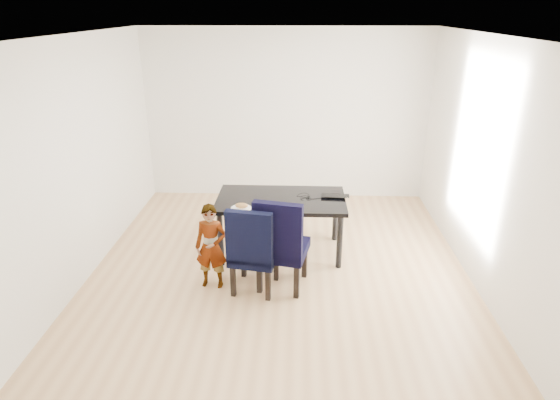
{
  "coord_description": "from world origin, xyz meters",
  "views": [
    {
      "loc": [
        0.21,
        -4.89,
        2.96
      ],
      "look_at": [
        0.0,
        0.2,
        0.85
      ],
      "focal_mm": 30.0,
      "sensor_mm": 36.0,
      "label": 1
    }
  ],
  "objects_px": {
    "plate": "(241,208)",
    "laptop": "(335,195)",
    "dining_table": "(281,225)",
    "child": "(211,247)",
    "chair_right": "(283,241)",
    "chair_left": "(255,247)"
  },
  "relations": [
    {
      "from": "dining_table",
      "to": "chair_right",
      "type": "distance_m",
      "value": 0.8
    },
    {
      "from": "chair_right",
      "to": "plate",
      "type": "xyz_separation_m",
      "value": [
        -0.51,
        0.43,
        0.2
      ]
    },
    {
      "from": "plate",
      "to": "laptop",
      "type": "bearing_deg",
      "value": 21.96
    },
    {
      "from": "dining_table",
      "to": "child",
      "type": "bearing_deg",
      "value": -131.86
    },
    {
      "from": "child",
      "to": "laptop",
      "type": "height_order",
      "value": "child"
    },
    {
      "from": "chair_right",
      "to": "plate",
      "type": "bearing_deg",
      "value": 151.6
    },
    {
      "from": "chair_left",
      "to": "chair_right",
      "type": "distance_m",
      "value": 0.32
    },
    {
      "from": "plate",
      "to": "laptop",
      "type": "distance_m",
      "value": 1.23
    },
    {
      "from": "dining_table",
      "to": "child",
      "type": "height_order",
      "value": "child"
    },
    {
      "from": "chair_right",
      "to": "laptop",
      "type": "bearing_deg",
      "value": 66.46
    },
    {
      "from": "chair_left",
      "to": "laptop",
      "type": "height_order",
      "value": "chair_left"
    },
    {
      "from": "plate",
      "to": "laptop",
      "type": "xyz_separation_m",
      "value": [
        1.14,
        0.46,
        0.01
      ]
    },
    {
      "from": "chair_left",
      "to": "chair_right",
      "type": "height_order",
      "value": "chair_right"
    },
    {
      "from": "chair_right",
      "to": "child",
      "type": "relative_size",
      "value": 1.12
    },
    {
      "from": "plate",
      "to": "laptop",
      "type": "height_order",
      "value": "laptop"
    },
    {
      "from": "chair_left",
      "to": "child",
      "type": "height_order",
      "value": "chair_left"
    },
    {
      "from": "chair_right",
      "to": "plate",
      "type": "relative_size",
      "value": 4.56
    },
    {
      "from": "chair_left",
      "to": "plate",
      "type": "relative_size",
      "value": 4.26
    },
    {
      "from": "child",
      "to": "plate",
      "type": "xyz_separation_m",
      "value": [
        0.28,
        0.48,
        0.26
      ]
    },
    {
      "from": "chair_left",
      "to": "laptop",
      "type": "bearing_deg",
      "value": 55.7
    },
    {
      "from": "chair_right",
      "to": "child",
      "type": "bearing_deg",
      "value": -164.65
    },
    {
      "from": "child",
      "to": "laptop",
      "type": "distance_m",
      "value": 1.73
    }
  ]
}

